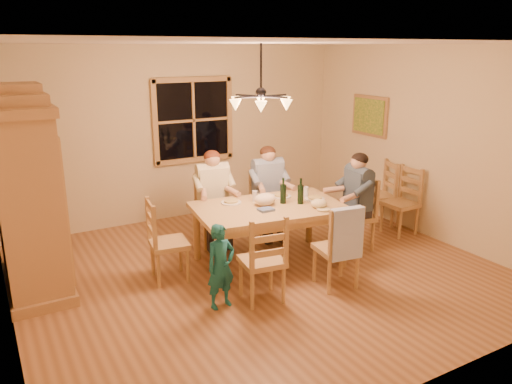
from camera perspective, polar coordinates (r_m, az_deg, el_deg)
floor at (r=6.21m, az=0.51°, el=-9.08°), size 5.50×5.50×0.00m
ceiling at (r=5.62m, az=0.58°, el=16.68°), size 5.50×5.00×0.02m
wall_back at (r=7.99m, az=-8.56°, el=6.62°), size 5.50×0.02×2.70m
wall_right at (r=7.51m, az=19.09°, el=5.31°), size 0.02×5.00×2.70m
window at (r=8.00m, az=-7.18°, el=8.14°), size 1.30×0.06×1.30m
painting at (r=8.28m, az=12.85°, el=8.48°), size 0.06×0.78×0.64m
chandelier at (r=5.65m, az=0.57°, el=10.35°), size 0.77×0.68×0.71m
armoire at (r=5.99m, az=-24.63°, el=-0.77°), size 0.66×1.40×2.30m
dining_table at (r=6.22m, az=1.52°, el=-2.49°), size 1.97×1.35×0.76m
chair_far_left at (r=6.96m, az=-4.83°, el=-3.61°), size 0.49×0.47×0.99m
chair_far_right at (r=7.22m, az=1.36°, el=-2.80°), size 0.49×0.47×0.99m
chair_near_left at (r=5.45m, az=0.68°, el=-9.34°), size 0.49×0.47×0.99m
chair_near_right at (r=5.83m, az=9.10°, el=-7.77°), size 0.49×0.47×0.99m
chair_end_left at (r=5.99m, az=-9.85°, el=-7.15°), size 0.47×0.49×0.99m
chair_end_right at (r=6.92m, az=11.23°, el=-3.98°), size 0.47×0.49×0.99m
adult_woman at (r=6.80m, az=-4.94°, el=0.67°), size 0.43×0.47×0.87m
adult_plaid_man at (r=7.07m, az=1.38°, el=1.33°), size 0.43×0.47×0.87m
adult_slate_man at (r=6.76m, az=11.48°, el=0.31°), size 0.47×0.43×0.87m
towel at (r=5.54m, az=10.29°, el=-4.73°), size 0.39×0.15×0.58m
wine_bottle_a at (r=6.26m, az=3.13°, el=0.16°), size 0.08×0.08×0.33m
wine_bottle_b at (r=6.26m, az=5.12°, el=0.11°), size 0.08×0.08×0.33m
plate_woman at (r=6.30m, az=-2.86°, el=-1.21°), size 0.26×0.26×0.02m
plate_plaid at (r=6.57m, az=2.90°, el=-0.50°), size 0.26×0.26×0.02m
plate_slate at (r=6.49m, az=6.72°, el=-0.80°), size 0.26×0.26×0.02m
wine_glass_a at (r=6.36m, az=-0.14°, el=-0.47°), size 0.06×0.06×0.14m
wine_glass_b at (r=6.57m, az=5.74°, el=0.01°), size 0.06×0.06×0.14m
cap at (r=6.15m, az=7.20°, el=-1.32°), size 0.20×0.20×0.11m
napkin at (r=6.01m, az=1.15°, el=-2.02°), size 0.20×0.16×0.03m
cloth_bundle at (r=6.20m, az=1.03°, el=-0.84°), size 0.28×0.22×0.15m
child at (r=5.26m, az=-4.04°, el=-8.47°), size 0.36×0.27×0.92m
chair_spare_front at (r=7.64m, az=16.07°, el=-2.38°), size 0.43×0.45×0.99m
chair_spare_back at (r=7.95m, az=13.68°, el=-1.47°), size 0.54×0.55×0.99m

